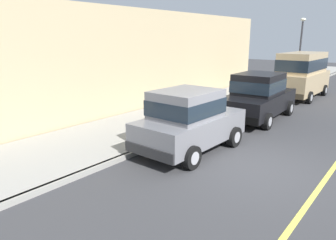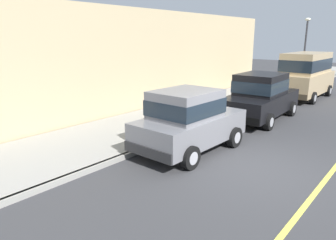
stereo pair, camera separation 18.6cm
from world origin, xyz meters
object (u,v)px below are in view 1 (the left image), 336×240
object	(u,v)px
car_tan_van	(302,73)
street_lamp	(301,44)
car_grey_hatchback	(189,120)
dog_grey	(139,128)
car_black_sedan	(258,96)

from	to	relation	value
car_tan_van	street_lamp	bearing A→B (deg)	109.10
car_tan_van	car_grey_hatchback	bearing A→B (deg)	-89.67
car_tan_van	dog_grey	bearing A→B (deg)	-99.26
car_grey_hatchback	dog_grey	bearing A→B (deg)	-175.45
car_grey_hatchback	car_tan_van	distance (m)	11.19
car_black_sedan	car_tan_van	world-z (taller)	car_tan_van
car_grey_hatchback	street_lamp	distance (m)	15.19
car_grey_hatchback	car_black_sedan	world-z (taller)	car_black_sedan
car_black_sedan	street_lamp	world-z (taller)	street_lamp
car_tan_van	dog_grey	size ratio (longest dim) A/B	6.93
car_tan_van	dog_grey	distance (m)	11.52
car_tan_van	dog_grey	xyz separation A→B (m)	(-1.85, -11.33, -0.97)
car_black_sedan	car_tan_van	bearing A→B (deg)	90.93
dog_grey	street_lamp	xyz separation A→B (m)	(0.52, 15.15, 2.48)
street_lamp	dog_grey	bearing A→B (deg)	-91.98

